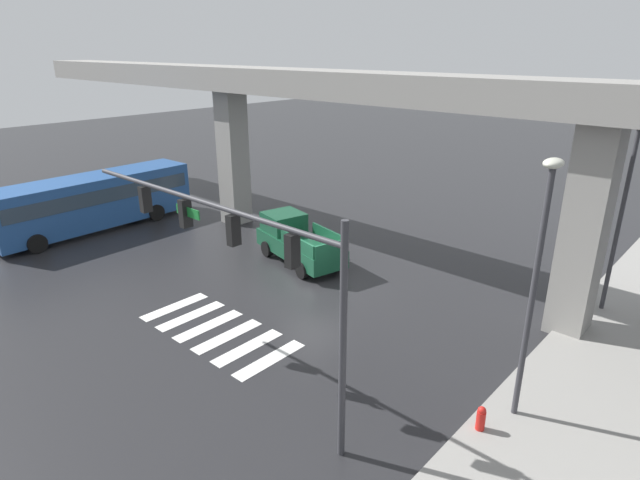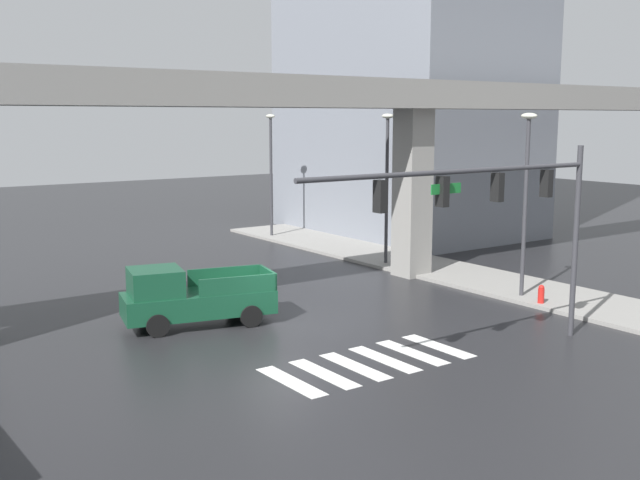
{
  "view_description": "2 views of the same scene",
  "coord_description": "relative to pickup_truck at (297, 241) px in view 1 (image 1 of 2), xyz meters",
  "views": [
    {
      "loc": [
        13.73,
        -14.62,
        9.64
      ],
      "look_at": [
        0.45,
        0.07,
        2.23
      ],
      "focal_mm": 29.15,
      "sensor_mm": 36.0,
      "label": 1
    },
    {
      "loc": [
        -13.41,
        -21.34,
        7.09
      ],
      "look_at": [
        1.55,
        -0.24,
        2.86
      ],
      "focal_mm": 42.4,
      "sensor_mm": 36.0,
      "label": 2
    }
  ],
  "objects": [
    {
      "name": "fire_hydrant",
      "position": [
        11.94,
        -5.26,
        -0.56
      ],
      "size": [
        0.24,
        0.24,
        0.85
      ],
      "color": "red",
      "rests_on": "ground"
    },
    {
      "name": "street_lamp_mid_block",
      "position": [
        12.34,
        4.24,
        3.57
      ],
      "size": [
        0.44,
        0.7,
        7.24
      ],
      "color": "#38383D",
      "rests_on": "ground"
    },
    {
      "name": "crosswalk_stripes",
      "position": [
        2.52,
        -6.64,
        -0.98
      ],
      "size": [
        6.05,
        2.8,
        0.01
      ],
      "color": "silver",
      "rests_on": "ground"
    },
    {
      "name": "ground_plane",
      "position": [
        2.52,
        -1.7,
        -0.99
      ],
      "size": [
        120.0,
        120.0,
        0.0
      ],
      "primitive_type": "plane",
      "color": "#232326"
    },
    {
      "name": "pickup_truck",
      "position": [
        0.0,
        0.0,
        0.0
      ],
      "size": [
        5.4,
        3.01,
        2.08
      ],
      "color": "#14472D",
      "rests_on": "ground"
    },
    {
      "name": "street_lamp_near_corner",
      "position": [
        12.34,
        -4.0,
        3.57
      ],
      "size": [
        0.44,
        0.7,
        7.24
      ],
      "color": "#38383D",
      "rests_on": "ground"
    },
    {
      "name": "city_bus",
      "position": [
        -11.57,
        -4.21,
        0.73
      ],
      "size": [
        2.99,
        10.86,
        2.99
      ],
      "color": "#234C8C",
      "rests_on": "ground"
    },
    {
      "name": "elevated_overpass",
      "position": [
        2.52,
        1.86,
        6.51
      ],
      "size": [
        56.55,
        2.59,
        8.64
      ],
      "color": "gray",
      "rests_on": "ground"
    },
    {
      "name": "sidewalk_east",
      "position": [
        13.54,
        0.3,
        -0.91
      ],
      "size": [
        4.0,
        36.0,
        0.15
      ],
      "primitive_type": "cube",
      "color": "gray",
      "rests_on": "ground"
    },
    {
      "name": "traffic_signal_mast",
      "position": [
        6.01,
        -8.26,
        3.68
      ],
      "size": [
        10.89,
        0.32,
        6.2
      ],
      "color": "#38383D",
      "rests_on": "ground"
    }
  ]
}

